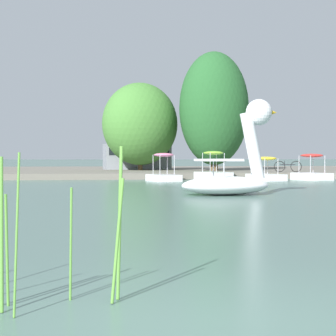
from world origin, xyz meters
name	(u,v)px	position (x,y,z in m)	size (l,w,h in m)	color
ground_plane	(226,331)	(0.00, 0.00, 0.00)	(413.37, 413.37, 0.00)	#47665B
shore_bank_far	(108,171)	(0.00, 40.29, 0.18)	(155.74, 22.08, 0.35)	#6B665B
swan_boat	(234,168)	(3.82, 15.82, 0.95)	(3.61, 2.13, 3.36)	white
pedal_boat_pink	(164,173)	(2.63, 26.98, 0.43)	(1.83, 2.26, 1.51)	white
pedal_boat_lime	(213,173)	(5.42, 27.44, 0.43)	(1.90, 2.46, 1.61)	white
pedal_boat_yellow	(266,173)	(8.27, 27.04, 0.40)	(1.90, 2.42, 1.31)	white
pedal_boat_red	(312,172)	(11.02, 27.45, 0.45)	(1.97, 2.42, 1.47)	white
tree_willow_overhanging	(140,124)	(2.12, 36.74, 3.56)	(7.32, 7.15, 6.07)	#4C3823
tree_willow_near_path	(214,109)	(7.00, 35.03, 4.54)	(6.15, 5.93, 8.03)	brown
bicycle_parked	(288,166)	(10.78, 30.90, 0.70)	(1.67, 0.40, 0.70)	black
parked_van	(137,156)	(2.08, 39.38, 1.36)	(5.02, 2.48, 1.86)	gray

